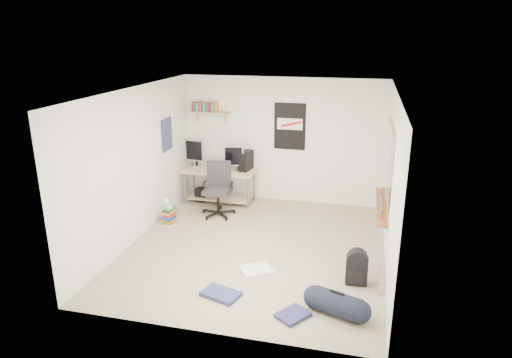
% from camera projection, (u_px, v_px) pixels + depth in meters
% --- Properties ---
extents(floor, '(4.00, 4.50, 0.01)m').
position_uv_depth(floor, '(255.00, 248.00, 7.37)').
color(floor, gray).
rests_on(floor, ground).
extents(ceiling, '(4.00, 4.50, 0.01)m').
position_uv_depth(ceiling, '(255.00, 91.00, 6.59)').
color(ceiling, white).
rests_on(ceiling, ground).
extents(back_wall, '(4.00, 0.01, 2.50)m').
position_uv_depth(back_wall, '(282.00, 141.00, 9.06)').
color(back_wall, silver).
rests_on(back_wall, ground).
extents(left_wall, '(0.01, 4.50, 2.50)m').
position_uv_depth(left_wall, '(136.00, 165.00, 7.43)').
color(left_wall, silver).
rests_on(left_wall, ground).
extents(right_wall, '(0.01, 4.50, 2.50)m').
position_uv_depth(right_wall, '(391.00, 184.00, 6.53)').
color(right_wall, silver).
rests_on(right_wall, ground).
extents(desk, '(1.50, 0.84, 0.65)m').
position_uv_depth(desk, '(220.00, 185.00, 9.21)').
color(desk, tan).
rests_on(desk, floor).
extents(monitor_left, '(0.41, 0.16, 0.44)m').
position_uv_depth(monitor_left, '(194.00, 158.00, 9.28)').
color(monitor_left, '#B5B6BB').
rests_on(monitor_left, desk).
extents(monitor_right, '(0.38, 0.18, 0.41)m').
position_uv_depth(monitor_right, '(234.00, 164.00, 8.93)').
color(monitor_right, '#A0A1A5').
rests_on(monitor_right, desk).
extents(pc_tower, '(0.24, 0.42, 0.42)m').
position_uv_depth(pc_tower, '(246.00, 162.00, 9.06)').
color(pc_tower, black).
rests_on(pc_tower, desk).
extents(keyboard, '(0.41, 0.22, 0.02)m').
position_uv_depth(keyboard, '(203.00, 170.00, 9.20)').
color(keyboard, black).
rests_on(keyboard, desk).
extents(speaker_left, '(0.10, 0.10, 0.18)m').
position_uv_depth(speaker_left, '(195.00, 164.00, 9.36)').
color(speaker_left, black).
rests_on(speaker_left, desk).
extents(speaker_right, '(0.11, 0.11, 0.17)m').
position_uv_depth(speaker_right, '(225.00, 168.00, 9.07)').
color(speaker_right, black).
rests_on(speaker_right, desk).
extents(office_chair, '(0.78, 0.78, 1.02)m').
position_uv_depth(office_chair, '(218.00, 191.00, 8.51)').
color(office_chair, '#27272A').
rests_on(office_chair, floor).
extents(wall_shelf, '(0.80, 0.22, 0.24)m').
position_uv_depth(wall_shelf, '(210.00, 112.00, 9.12)').
color(wall_shelf, tan).
rests_on(wall_shelf, back_wall).
extents(poster_back_wall, '(0.62, 0.03, 0.92)m').
position_uv_depth(poster_back_wall, '(290.00, 126.00, 8.91)').
color(poster_back_wall, black).
rests_on(poster_back_wall, back_wall).
extents(poster_left_wall, '(0.02, 0.42, 0.60)m').
position_uv_depth(poster_left_wall, '(167.00, 134.00, 8.46)').
color(poster_left_wall, navy).
rests_on(poster_left_wall, left_wall).
extents(window, '(0.10, 1.50, 1.26)m').
position_uv_depth(window, '(388.00, 164.00, 6.76)').
color(window, brown).
rests_on(window, right_wall).
extents(baseboard_heater, '(0.08, 2.50, 0.18)m').
position_uv_depth(baseboard_heater, '(380.00, 247.00, 7.18)').
color(baseboard_heater, '#B7B2A8').
rests_on(baseboard_heater, floor).
extents(backpack, '(0.31, 0.25, 0.39)m').
position_uv_depth(backpack, '(357.00, 270.00, 6.28)').
color(backpack, black).
rests_on(backpack, floor).
extents(duffel_bag, '(0.38, 0.38, 0.59)m').
position_uv_depth(duffel_bag, '(336.00, 305.00, 5.58)').
color(duffel_bag, black).
rests_on(duffel_bag, floor).
extents(tshirt, '(0.56, 0.54, 0.04)m').
position_uv_depth(tshirt, '(256.00, 270.00, 6.64)').
color(tshirt, silver).
rests_on(tshirt, floor).
extents(jeans_a, '(0.56, 0.44, 0.05)m').
position_uv_depth(jeans_a, '(221.00, 294.00, 6.01)').
color(jeans_a, navy).
rests_on(jeans_a, floor).
extents(jeans_b, '(0.46, 0.48, 0.05)m').
position_uv_depth(jeans_b, '(293.00, 315.00, 5.58)').
color(jeans_b, navy).
rests_on(jeans_b, floor).
extents(book_stack, '(0.45, 0.39, 0.27)m').
position_uv_depth(book_stack, '(169.00, 215.00, 8.25)').
color(book_stack, brown).
rests_on(book_stack, floor).
extents(desk_lamp, '(0.11, 0.19, 0.18)m').
position_uv_depth(desk_lamp, '(169.00, 204.00, 8.16)').
color(desk_lamp, white).
rests_on(desk_lamp, book_stack).
extents(subwoofer, '(0.25, 0.25, 0.25)m').
position_uv_depth(subwoofer, '(202.00, 194.00, 9.35)').
color(subwoofer, black).
rests_on(subwoofer, floor).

